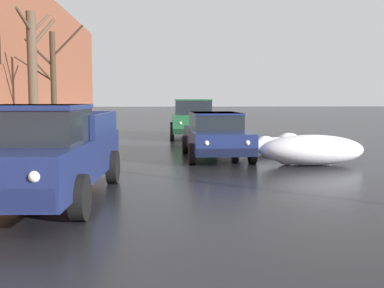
{
  "coord_description": "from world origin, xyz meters",
  "views": [
    {
      "loc": [
        0.74,
        -2.38,
        1.87
      ],
      "look_at": [
        1.35,
        7.26,
        0.91
      ],
      "focal_mm": 43.45,
      "sensor_mm": 36.0,
      "label": 1
    }
  ],
  "objects_px": {
    "pickup_truck_darkblue_approaching_near_lane": "(47,152)",
    "suv_green_parked_kerbside_mid": "(192,117)",
    "bare_tree_mid_block": "(33,71)",
    "bare_tree_far_down_block": "(53,78)",
    "sedan_darkblue_parked_kerbside_close": "(216,134)"
  },
  "relations": [
    {
      "from": "pickup_truck_darkblue_approaching_near_lane",
      "to": "suv_green_parked_kerbside_mid",
      "type": "xyz_separation_m",
      "value": [
        3.51,
        13.2,
        0.11
      ]
    },
    {
      "from": "pickup_truck_darkblue_approaching_near_lane",
      "to": "suv_green_parked_kerbside_mid",
      "type": "distance_m",
      "value": 13.65
    },
    {
      "from": "bare_tree_mid_block",
      "to": "bare_tree_far_down_block",
      "type": "xyz_separation_m",
      "value": [
        -0.06,
        4.11,
        -0.12
      ]
    },
    {
      "from": "sedan_darkblue_parked_kerbside_close",
      "to": "bare_tree_far_down_block",
      "type": "bearing_deg",
      "value": 123.11
    },
    {
      "from": "bare_tree_far_down_block",
      "to": "pickup_truck_darkblue_approaching_near_lane",
      "type": "xyz_separation_m",
      "value": [
        3.91,
        -17.64,
        -2.11
      ]
    },
    {
      "from": "bare_tree_far_down_block",
      "to": "bare_tree_mid_block",
      "type": "bearing_deg",
      "value": -89.16
    },
    {
      "from": "bare_tree_far_down_block",
      "to": "pickup_truck_darkblue_approaching_near_lane",
      "type": "bearing_deg",
      "value": -77.5
    },
    {
      "from": "bare_tree_far_down_block",
      "to": "pickup_truck_darkblue_approaching_near_lane",
      "type": "height_order",
      "value": "bare_tree_far_down_block"
    },
    {
      "from": "bare_tree_far_down_block",
      "to": "suv_green_parked_kerbside_mid",
      "type": "height_order",
      "value": "bare_tree_far_down_block"
    },
    {
      "from": "bare_tree_mid_block",
      "to": "sedan_darkblue_parked_kerbside_close",
      "type": "bearing_deg",
      "value": -45.2
    },
    {
      "from": "bare_tree_far_down_block",
      "to": "sedan_darkblue_parked_kerbside_close",
      "type": "xyz_separation_m",
      "value": [
        7.69,
        -11.78,
        -2.23
      ]
    },
    {
      "from": "pickup_truck_darkblue_approaching_near_lane",
      "to": "bare_tree_far_down_block",
      "type": "bearing_deg",
      "value": 102.5
    },
    {
      "from": "suv_green_parked_kerbside_mid",
      "to": "pickup_truck_darkblue_approaching_near_lane",
      "type": "bearing_deg",
      "value": -104.89
    },
    {
      "from": "bare_tree_mid_block",
      "to": "sedan_darkblue_parked_kerbside_close",
      "type": "distance_m",
      "value": 11.08
    },
    {
      "from": "bare_tree_far_down_block",
      "to": "sedan_darkblue_parked_kerbside_close",
      "type": "height_order",
      "value": "bare_tree_far_down_block"
    }
  ]
}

